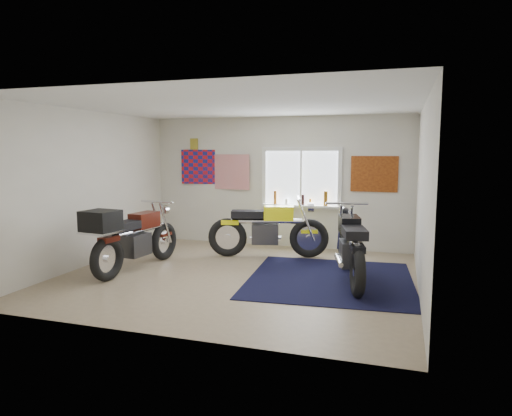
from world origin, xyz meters
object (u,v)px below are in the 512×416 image
(maroon_tourer, at_px, (131,237))
(black_chrome_bike, at_px, (350,249))
(yellow_triumph, at_px, (268,230))
(navy_rug, at_px, (330,279))

(maroon_tourer, bearing_deg, black_chrome_bike, -75.44)
(yellow_triumph, height_order, maroon_tourer, yellow_triumph)
(navy_rug, xyz_separation_m, maroon_tourer, (-3.22, -0.51, 0.58))
(black_chrome_bike, bearing_deg, maroon_tourer, 85.37)
(yellow_triumph, bearing_deg, navy_rug, -56.04)
(navy_rug, xyz_separation_m, black_chrome_bike, (0.30, 0.03, 0.51))
(yellow_triumph, relative_size, maroon_tourer, 1.02)
(navy_rug, bearing_deg, maroon_tourer, -170.93)
(yellow_triumph, bearing_deg, maroon_tourer, -151.58)
(navy_rug, height_order, yellow_triumph, yellow_triumph)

